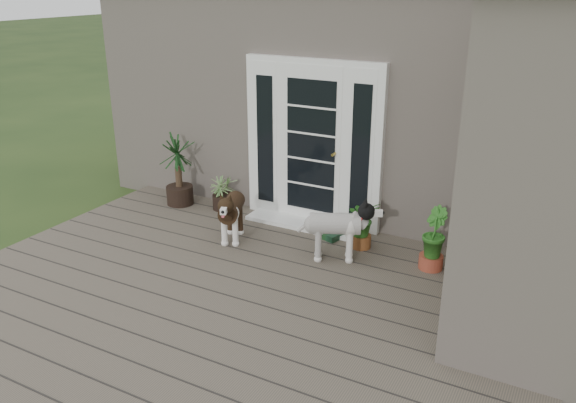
% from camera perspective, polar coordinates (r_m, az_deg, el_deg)
% --- Properties ---
extents(deck, '(6.20, 4.60, 0.12)m').
position_cam_1_polar(deck, '(6.11, -5.26, -9.82)').
color(deck, '#6B5B4C').
rests_on(deck, ground).
extents(house_main, '(7.40, 4.00, 3.10)m').
position_cam_1_polar(house_main, '(9.23, 9.28, 10.58)').
color(house_main, '#665E54').
rests_on(house_main, ground).
extents(house_wing, '(1.60, 2.40, 3.10)m').
position_cam_1_polar(house_wing, '(5.68, 26.42, 2.05)').
color(house_wing, '#665E54').
rests_on(house_wing, ground).
extents(door_unit, '(1.90, 0.14, 2.15)m').
position_cam_1_polar(door_unit, '(7.53, 2.41, 5.70)').
color(door_unit, white).
rests_on(door_unit, deck).
extents(door_step, '(1.60, 0.40, 0.05)m').
position_cam_1_polar(door_step, '(7.70, 1.64, -2.20)').
color(door_step, white).
rests_on(door_step, deck).
extents(brindle_dog, '(0.59, 0.82, 0.63)m').
position_cam_1_polar(brindle_dog, '(7.21, -5.50, -1.45)').
color(brindle_dog, '#392414').
rests_on(brindle_dog, deck).
extents(white_dog, '(0.85, 0.63, 0.65)m').
position_cam_1_polar(white_dog, '(6.70, 4.60, -3.13)').
color(white_dog, silver).
rests_on(white_dog, deck).
extents(spider_plant, '(0.69, 0.69, 0.56)m').
position_cam_1_polar(spider_plant, '(8.22, -6.35, 1.13)').
color(spider_plant, '#92B972').
rests_on(spider_plant, deck).
extents(yucca, '(0.95, 0.95, 1.06)m').
position_cam_1_polar(yucca, '(8.42, -10.71, 3.15)').
color(yucca, black).
rests_on(yucca, deck).
extents(herb_a, '(0.58, 0.58, 0.52)m').
position_cam_1_polar(herb_a, '(7.06, 7.23, -2.54)').
color(herb_a, '#235A19').
rests_on(herb_a, deck).
extents(herb_b, '(0.46, 0.46, 0.52)m').
position_cam_1_polar(herb_b, '(6.70, 13.94, -4.37)').
color(herb_b, '#295A19').
rests_on(herb_b, deck).
extents(herb_c, '(0.49, 0.49, 0.54)m').
position_cam_1_polar(herb_c, '(6.80, 18.33, -4.39)').
color(herb_c, '#1D5718').
rests_on(herb_c, deck).
extents(sapling, '(0.65, 0.65, 1.73)m').
position_cam_1_polar(sapling, '(5.83, 18.75, -2.28)').
color(sapling, '#1A5B1D').
rests_on(sapling, deck).
extents(clog_left, '(0.16, 0.29, 0.08)m').
position_cam_1_polar(clog_left, '(7.37, 4.07, -3.22)').
color(clog_left, '#173A19').
rests_on(clog_left, deck).
extents(clog_right, '(0.24, 0.37, 0.10)m').
position_cam_1_polar(clog_right, '(7.33, 4.76, -3.30)').
color(clog_right, '#163822').
rests_on(clog_right, deck).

